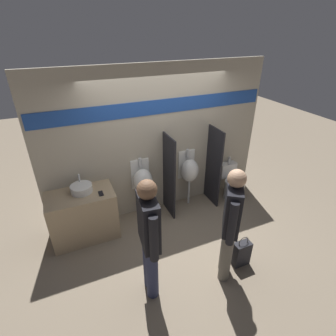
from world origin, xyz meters
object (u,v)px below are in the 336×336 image
Objects in this scene: cell_phone at (101,193)px; shopping_bag at (241,253)px; urinal_near_counter at (143,181)px; person_with_lanyard at (230,222)px; sink_basin at (81,188)px; person_in_vest at (149,236)px; urinal_far at (189,170)px; toilet at (233,185)px.

shopping_bag is at bearing -39.53° from cell_phone.
person_with_lanyard is at bearing -70.47° from urinal_near_counter.
sink_basin is 1.06m from urinal_near_counter.
person_in_vest reaches higher than urinal_near_counter.
person_in_vest is 1.01× the size of person_with_lanyard.
person_with_lanyard reaches higher than shopping_bag.
urinal_near_counter and urinal_far have the same top height.
sink_basin is 0.19× the size of person_in_vest.
person_with_lanyard is (0.62, -1.75, 0.20)m from urinal_near_counter.
urinal_near_counter is 1.39× the size of toilet.
person_in_vest is (0.61, -1.49, 0.05)m from sink_basin.
cell_phone is 0.17× the size of toilet.
person_with_lanyard is (-1.26, -1.58, 0.68)m from toilet.
cell_phone is 0.12× the size of urinal_near_counter.
person_in_vest is at bearing 174.96° from shopping_bag.
sink_basin reaches higher than cell_phone.
cell_phone is at bearing -171.09° from urinal_far.
shopping_bag is at bearing -121.17° from toilet.
person_in_vest reaches higher than cell_phone.
person_with_lanyard is at bearing -44.87° from sink_basin.
urinal_far is 2.10m from person_in_vest.
shopping_bag is (0.01, -1.70, -0.54)m from urinal_far.
urinal_far is (1.99, 0.09, -0.16)m from sink_basin.
sink_basin is 0.30× the size of urinal_near_counter.
sink_basin is at bearing 145.90° from cell_phone.
sink_basin is 2.43× the size of cell_phone.
urinal_near_counter is at bearing 54.88° from person_with_lanyard.
person_in_vest is at bearing -75.27° from cell_phone.
toilet is 2.13m from person_with_lanyard.
toilet is at bearing 58.83° from shopping_bag.
person_with_lanyard reaches higher than urinal_near_counter.
person_with_lanyard is at bearing -92.61° from person_in_vest.
urinal_far is (1.72, 0.27, -0.10)m from cell_phone.
urinal_near_counter reaches higher than shopping_bag.
person_in_vest is 3.33× the size of shopping_bag.
person_in_vest reaches higher than person_with_lanyard.
urinal_near_counter is at bearing 19.04° from cell_phone.
person_in_vest reaches higher than urinal_far.
toilet is 0.48× the size of person_with_lanyard.
person_with_lanyard is (1.06, -0.17, -0.01)m from person_in_vest.
urinal_near_counter is (0.78, 0.27, -0.10)m from cell_phone.
urinal_near_counter reaches higher than sink_basin.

